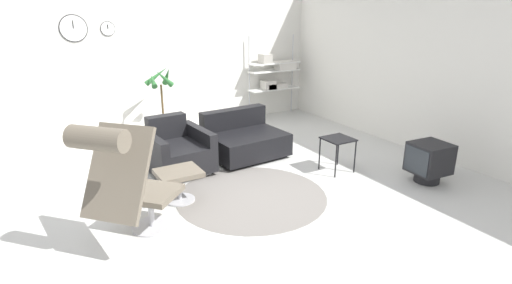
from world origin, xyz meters
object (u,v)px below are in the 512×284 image
(side_table, at_px, (338,142))
(shelf_unit, at_px, (275,74))
(couch_low, at_px, (244,140))
(armchair_red, at_px, (177,152))
(potted_plant, at_px, (163,107))
(crt_television, at_px, (429,161))
(ottoman, at_px, (179,178))
(lounge_chair, at_px, (124,173))

(side_table, height_order, shelf_unit, shelf_unit)
(couch_low, bearing_deg, armchair_red, 0.02)
(couch_low, bearing_deg, potted_plant, -64.37)
(crt_television, bearing_deg, armchair_red, 58.04)
(crt_television, bearing_deg, potted_plant, 39.06)
(couch_low, height_order, crt_television, couch_low)
(ottoman, height_order, armchair_red, armchair_red)
(couch_low, distance_m, crt_television, 2.71)
(lounge_chair, xyz_separation_m, crt_television, (3.85, -0.44, -0.48))
(ottoman, xyz_separation_m, couch_low, (1.44, 1.00, -0.05))
(lounge_chair, xyz_separation_m, couch_low, (2.19, 1.71, -0.53))
(side_table, bearing_deg, ottoman, 174.17)
(shelf_unit, bearing_deg, armchair_red, -146.48)
(armchair_red, relative_size, crt_television, 1.78)
(couch_low, bearing_deg, ottoman, 31.10)
(shelf_unit, bearing_deg, lounge_chair, -138.07)
(side_table, xyz_separation_m, shelf_unit, (0.92, 3.09, 0.49))
(lounge_chair, bearing_deg, ottoman, 90.00)
(couch_low, xyz_separation_m, potted_plant, (-0.83, 1.47, 0.34))
(couch_low, relative_size, crt_television, 2.19)
(armchair_red, distance_m, couch_low, 1.14)
(ottoman, bearing_deg, lounge_chair, -136.84)
(ottoman, distance_m, armchair_red, 0.97)
(lounge_chair, xyz_separation_m, potted_plant, (1.37, 3.18, -0.19))
(side_table, height_order, crt_television, crt_television)
(lounge_chair, distance_m, crt_television, 3.90)
(lounge_chair, relative_size, armchair_red, 1.36)
(side_table, bearing_deg, lounge_chair, -171.14)
(lounge_chair, height_order, potted_plant, lounge_chair)
(couch_low, bearing_deg, crt_television, 123.91)
(crt_television, height_order, shelf_unit, shelf_unit)
(armchair_red, height_order, crt_television, armchair_red)
(armchair_red, height_order, potted_plant, potted_plant)
(couch_low, distance_m, side_table, 1.51)
(ottoman, bearing_deg, armchair_red, 72.07)
(armchair_red, distance_m, potted_plant, 1.61)
(lounge_chair, xyz_separation_m, shelf_unit, (3.97, 3.57, 0.14))
(armchair_red, bearing_deg, ottoman, 68.00)
(armchair_red, height_order, shelf_unit, shelf_unit)
(lounge_chair, relative_size, shelf_unit, 0.77)
(armchair_red, xyz_separation_m, side_table, (1.99, -1.16, 0.15))
(side_table, relative_size, crt_television, 0.91)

